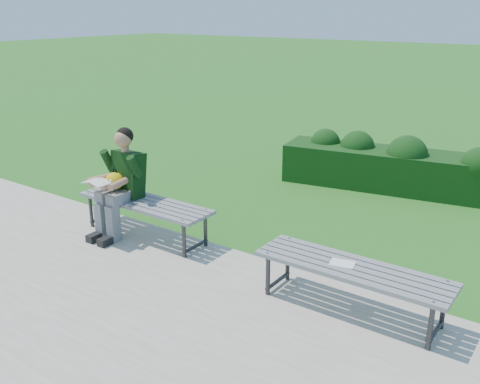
{
  "coord_description": "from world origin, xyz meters",
  "views": [
    {
      "loc": [
        3.02,
        -4.59,
        2.69
      ],
      "look_at": [
        -0.08,
        -0.17,
        0.82
      ],
      "focal_mm": 40.0,
      "sensor_mm": 36.0,
      "label": 1
    }
  ],
  "objects_px": {
    "hedge": "(389,164)",
    "seated_boy": "(120,179)",
    "bench_left": "(145,205)",
    "bench_right": "(352,272)",
    "paper_sheet": "(342,263)"
  },
  "relations": [
    {
      "from": "seated_boy",
      "to": "hedge",
      "type": "bearing_deg",
      "value": 60.77
    },
    {
      "from": "hedge",
      "to": "seated_boy",
      "type": "height_order",
      "value": "seated_boy"
    },
    {
      "from": "hedge",
      "to": "bench_left",
      "type": "bearing_deg",
      "value": -116.08
    },
    {
      "from": "bench_right",
      "to": "paper_sheet",
      "type": "height_order",
      "value": "bench_right"
    },
    {
      "from": "bench_left",
      "to": "seated_boy",
      "type": "distance_m",
      "value": 0.43
    },
    {
      "from": "seated_boy",
      "to": "bench_right",
      "type": "bearing_deg",
      "value": -1.22
    },
    {
      "from": "paper_sheet",
      "to": "bench_left",
      "type": "bearing_deg",
      "value": 176.63
    },
    {
      "from": "paper_sheet",
      "to": "hedge",
      "type": "bearing_deg",
      "value": 104.08
    },
    {
      "from": "hedge",
      "to": "paper_sheet",
      "type": "xyz_separation_m",
      "value": [
        0.93,
        -3.7,
        0.09
      ]
    },
    {
      "from": "hedge",
      "to": "seated_boy",
      "type": "relative_size",
      "value": 2.49
    },
    {
      "from": "seated_boy",
      "to": "paper_sheet",
      "type": "distance_m",
      "value": 2.98
    },
    {
      "from": "bench_left",
      "to": "bench_right",
      "type": "distance_m",
      "value": 2.77
    },
    {
      "from": "hedge",
      "to": "seated_boy",
      "type": "bearing_deg",
      "value": -119.23
    },
    {
      "from": "bench_right",
      "to": "seated_boy",
      "type": "relative_size",
      "value": 1.37
    },
    {
      "from": "bench_right",
      "to": "paper_sheet",
      "type": "bearing_deg",
      "value": 180.0
    }
  ]
}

